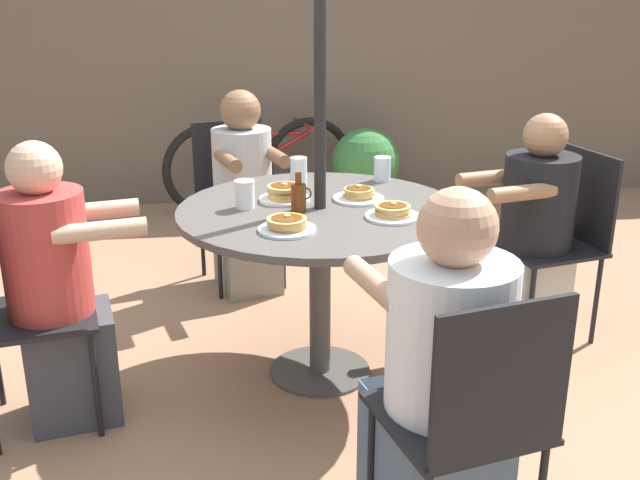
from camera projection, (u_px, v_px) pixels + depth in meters
ground_plane at (320, 372)px, 3.36m from camera, size 12.00×12.00×0.00m
back_fence at (276, 89)px, 5.69m from camera, size 10.00×0.06×1.74m
patio_table at (320, 231)px, 3.14m from camera, size 1.19×1.19×0.77m
umbrella_pole at (320, 146)px, 3.02m from camera, size 0.05×0.05×2.06m
patio_chair_north at (473, 413)px, 2.09m from camera, size 0.52×0.52×0.91m
diner_north at (442, 385)px, 2.25m from camera, size 0.47×0.59×1.14m
patio_chair_east at (562, 231)px, 3.58m from camera, size 0.52×0.52×0.91m
diner_east at (530, 240)px, 3.53m from camera, size 0.55×0.43×1.10m
patio_chair_south at (236, 191)px, 4.26m from camera, size 0.54×0.54×0.91m
diner_south at (245, 200)px, 4.11m from camera, size 0.43×0.52×1.12m
patio_chair_west at (9, 303)px, 2.80m from camera, size 0.52×0.52×0.91m
diner_west at (58, 297)px, 2.85m from camera, size 0.55×0.41×1.13m
pancake_plate_a at (393, 213)px, 2.96m from camera, size 0.22×0.22×0.06m
pancake_plate_b at (359, 195)px, 3.20m from camera, size 0.22×0.22×0.06m
pancake_plate_c at (285, 194)px, 3.19m from camera, size 0.22×0.22×0.08m
pancake_plate_d at (287, 225)px, 2.81m from camera, size 0.22×0.22×0.06m
syrup_bottle at (299, 196)px, 3.04m from camera, size 0.09×0.06×0.16m
coffee_cup at (245, 194)px, 3.08m from camera, size 0.08×0.08×0.12m
drinking_glass_a at (382, 169)px, 3.50m from camera, size 0.08×0.08×0.11m
drinking_glass_b at (299, 171)px, 3.41m from camera, size 0.08×0.08×0.13m
bicycle at (261, 165)px, 5.55m from camera, size 1.43×0.45×0.71m
potted_shrub at (365, 169)px, 5.48m from camera, size 0.50×0.50×0.64m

